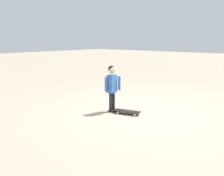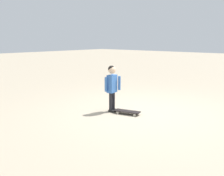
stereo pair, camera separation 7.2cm
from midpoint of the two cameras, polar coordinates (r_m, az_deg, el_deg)
The scene contains 3 objects.
ground_plane at distance 5.84m, azimuth 7.61°, elevation -5.44°, with size 50.00×50.00×0.00m, color tan.
child_person at distance 5.70m, azimuth 0.37°, elevation 1.05°, with size 0.39×0.21×1.06m.
skateboard at distance 5.64m, azimuth 3.85°, elevation -5.34°, with size 0.33×0.60×0.07m.
Camera 2 is at (4.65, 3.10, 1.66)m, focal length 40.47 mm.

